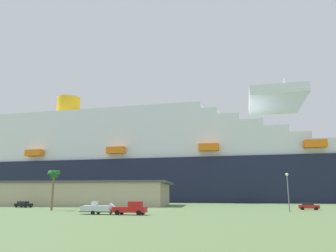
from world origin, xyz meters
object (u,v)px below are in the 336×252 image
at_px(cruise_ship, 127,164).
at_px(palm_tree, 54,177).
at_px(parked_car_silver_sedan, 88,204).
at_px(small_boat_on_trailer, 101,209).
at_px(parked_car_black_coupe, 23,204).
at_px(pickup_truck, 131,208).
at_px(street_lamp, 288,186).
at_px(parked_car_red_hatchback, 308,206).

xyz_separation_m(cruise_ship, palm_tree, (6.72, -83.83, -10.41)).
bearing_deg(palm_tree, parked_car_silver_sedan, 90.73).
bearing_deg(palm_tree, small_boat_on_trailer, -37.76).
bearing_deg(small_boat_on_trailer, parked_car_black_coupe, 140.01).
relative_size(pickup_truck, parked_car_silver_sedan, 1.26).
bearing_deg(small_boat_on_trailer, street_lamp, 20.89).
bearing_deg(parked_car_red_hatchback, parked_car_black_coupe, 177.61).
distance_m(palm_tree, parked_car_red_hatchback, 56.10).
xyz_separation_m(small_boat_on_trailer, parked_car_silver_sedan, (-15.40, 32.70, -0.13)).
bearing_deg(parked_car_silver_sedan, street_lamp, -22.08).
bearing_deg(pickup_truck, small_boat_on_trailer, 174.17).
distance_m(street_lamp, parked_car_black_coupe, 64.77).
xyz_separation_m(cruise_ship, pickup_truck, (27.25, -96.11, -16.36)).
bearing_deg(pickup_truck, parked_car_silver_sedan, 122.02).
xyz_separation_m(palm_tree, parked_car_black_coupe, (-14.74, 13.34, -6.16)).
distance_m(cruise_ship, street_lamp, 100.38).
distance_m(parked_car_red_hatchback, parked_car_black_coupe, 69.57).
xyz_separation_m(small_boat_on_trailer, street_lamp, (33.60, 12.82, 3.96)).
bearing_deg(parked_car_black_coupe, street_lamp, -10.92).
bearing_deg(small_boat_on_trailer, cruise_ship, 102.88).
bearing_deg(small_boat_on_trailer, palm_tree, 142.24).
bearing_deg(parked_car_silver_sedan, pickup_truck, -57.98).
relative_size(small_boat_on_trailer, parked_car_red_hatchback, 1.70).
height_order(small_boat_on_trailer, parked_car_black_coupe, small_boat_on_trailer).
height_order(parked_car_red_hatchback, parked_car_black_coupe, same).
bearing_deg(cruise_ship, palm_tree, -85.42).
bearing_deg(parked_car_red_hatchback, street_lamp, -122.88).
bearing_deg(parked_car_black_coupe, parked_car_red_hatchback, -2.39).
bearing_deg(street_lamp, small_boat_on_trailer, -159.11).
bearing_deg(parked_car_red_hatchback, cruise_ship, 129.96).
relative_size(palm_tree, parked_car_red_hatchback, 1.91).
relative_size(cruise_ship, parked_car_red_hatchback, 60.81).
bearing_deg(palm_tree, street_lamp, 1.29).
height_order(parked_car_red_hatchback, parked_car_silver_sedan, same).
height_order(small_boat_on_trailer, palm_tree, palm_tree).
bearing_deg(cruise_ship, parked_car_silver_sedan, -84.14).
bearing_deg(pickup_truck, palm_tree, 149.12).
bearing_deg(parked_car_black_coupe, small_boat_on_trailer, -39.99).
bearing_deg(small_boat_on_trailer, parked_car_red_hatchback, 29.22).
bearing_deg(small_boat_on_trailer, parked_car_silver_sedan, 115.22).
height_order(cruise_ship, pickup_truck, cruise_ship).
height_order(pickup_truck, palm_tree, palm_tree).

